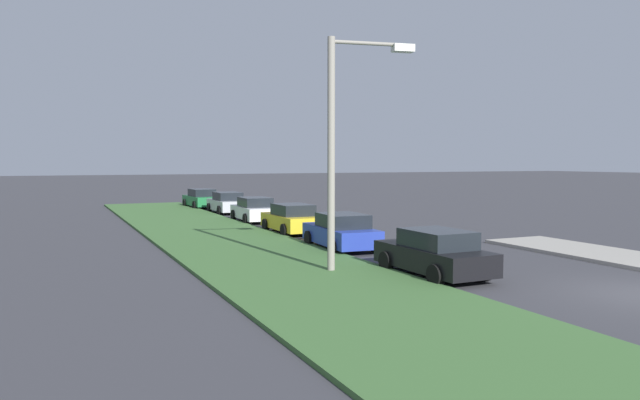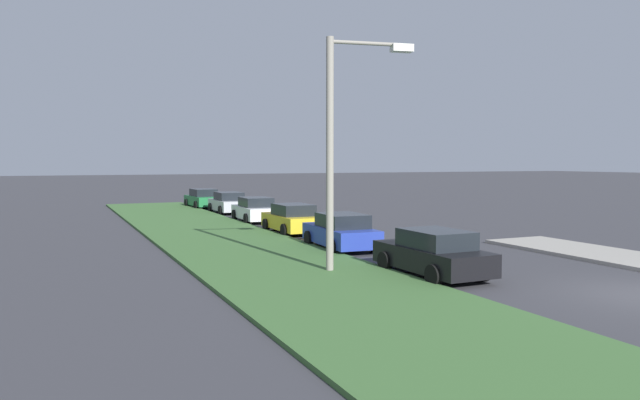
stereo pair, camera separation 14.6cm
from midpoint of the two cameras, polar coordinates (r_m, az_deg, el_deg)
name	(u,v)px [view 2 (the right image)]	position (r m, az deg, el deg)	size (l,w,h in m)	color
grass_median	(261,257)	(22.22, -5.45, -5.47)	(60.00, 6.00, 0.12)	#3D6633
parked_car_black	(433,253)	(19.13, 10.95, -5.03)	(4.32, 2.06, 1.47)	black
parked_car_blue	(341,232)	(24.48, 2.19, -3.05)	(4.39, 2.20, 1.47)	#23389E
parked_car_yellow	(292,219)	(29.85, -2.53, -1.82)	(4.31, 2.04, 1.47)	gold
parked_car_white	(255,210)	(35.52, -6.09, -0.95)	(4.36, 2.13, 1.47)	silver
parked_car_silver	(228,203)	(41.65, -8.65, -0.27)	(4.30, 2.03, 1.47)	#B2B5BA
parked_car_green	(203,199)	(46.67, -11.04, 0.13)	(4.39, 2.20, 1.47)	#1E6B38
streetlight	(341,137)	(19.06, 2.21, 6.07)	(0.79, 2.86, 7.50)	gray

